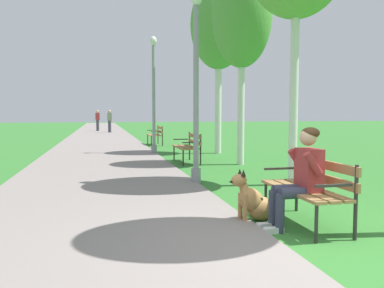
{
  "coord_description": "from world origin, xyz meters",
  "views": [
    {
      "loc": [
        -2.05,
        -3.64,
        1.42
      ],
      "look_at": [
        -0.55,
        2.94,
        0.9
      ],
      "focal_mm": 37.56,
      "sensor_mm": 36.0,
      "label": 1
    }
  ],
  "objects_px": {
    "park_bench_near": "(310,185)",
    "birch_tree_third": "(242,15)",
    "park_bench_far": "(156,133)",
    "lamp_post_near": "(196,84)",
    "person_seated_on_near_bench": "(301,174)",
    "lamp_post_mid": "(154,94)",
    "park_bench_mid": "(189,145)",
    "dog_shepherd": "(254,202)",
    "birch_tree_fourth": "(219,26)",
    "pedestrian_further_distant": "(98,121)",
    "pedestrian_distant": "(110,121)"
  },
  "relations": [
    {
      "from": "birch_tree_third",
      "to": "park_bench_far",
      "type": "bearing_deg",
      "value": 100.53
    },
    {
      "from": "pedestrian_distant",
      "to": "birch_tree_third",
      "type": "bearing_deg",
      "value": -80.49
    },
    {
      "from": "birch_tree_third",
      "to": "pedestrian_distant",
      "type": "height_order",
      "value": "birch_tree_third"
    },
    {
      "from": "birch_tree_fourth",
      "to": "pedestrian_further_distant",
      "type": "xyz_separation_m",
      "value": [
        -4.27,
        18.38,
        -3.57
      ]
    },
    {
      "from": "birch_tree_fourth",
      "to": "pedestrian_distant",
      "type": "height_order",
      "value": "birch_tree_fourth"
    },
    {
      "from": "park_bench_far",
      "to": "lamp_post_mid",
      "type": "distance_m",
      "value": 4.19
    },
    {
      "from": "lamp_post_mid",
      "to": "birch_tree_fourth",
      "type": "height_order",
      "value": "birch_tree_fourth"
    },
    {
      "from": "lamp_post_mid",
      "to": "park_bench_near",
      "type": "bearing_deg",
      "value": -85.3
    },
    {
      "from": "park_bench_mid",
      "to": "person_seated_on_near_bench",
      "type": "xyz_separation_m",
      "value": [
        -0.07,
        -6.74,
        0.17
      ]
    },
    {
      "from": "person_seated_on_near_bench",
      "to": "birch_tree_third",
      "type": "bearing_deg",
      "value": 77.03
    },
    {
      "from": "birch_tree_fourth",
      "to": "lamp_post_near",
      "type": "bearing_deg",
      "value": -110.67
    },
    {
      "from": "birch_tree_fourth",
      "to": "person_seated_on_near_bench",
      "type": "bearing_deg",
      "value": -100.32
    },
    {
      "from": "park_bench_near",
      "to": "birch_tree_third",
      "type": "relative_size",
      "value": 0.27
    },
    {
      "from": "park_bench_far",
      "to": "lamp_post_near",
      "type": "height_order",
      "value": "lamp_post_near"
    },
    {
      "from": "lamp_post_near",
      "to": "lamp_post_mid",
      "type": "bearing_deg",
      "value": 90.61
    },
    {
      "from": "person_seated_on_near_bench",
      "to": "lamp_post_mid",
      "type": "relative_size",
      "value": 0.31
    },
    {
      "from": "person_seated_on_near_bench",
      "to": "pedestrian_further_distant",
      "type": "height_order",
      "value": "pedestrian_further_distant"
    },
    {
      "from": "park_bench_mid",
      "to": "birch_tree_third",
      "type": "height_order",
      "value": "birch_tree_third"
    },
    {
      "from": "person_seated_on_near_bench",
      "to": "birch_tree_fourth",
      "type": "relative_size",
      "value": 0.21
    },
    {
      "from": "park_bench_near",
      "to": "dog_shepherd",
      "type": "height_order",
      "value": "park_bench_near"
    },
    {
      "from": "birch_tree_third",
      "to": "pedestrian_distant",
      "type": "relative_size",
      "value": 3.34
    },
    {
      "from": "person_seated_on_near_bench",
      "to": "lamp_post_near",
      "type": "xyz_separation_m",
      "value": [
        -0.5,
        3.43,
        1.31
      ]
    },
    {
      "from": "person_seated_on_near_bench",
      "to": "lamp_post_near",
      "type": "relative_size",
      "value": 0.33
    },
    {
      "from": "park_bench_far",
      "to": "birch_tree_third",
      "type": "height_order",
      "value": "birch_tree_third"
    },
    {
      "from": "dog_shepherd",
      "to": "park_bench_near",
      "type": "bearing_deg",
      "value": -25.6
    },
    {
      "from": "lamp_post_near",
      "to": "pedestrian_further_distant",
      "type": "relative_size",
      "value": 2.33
    },
    {
      "from": "dog_shepherd",
      "to": "park_bench_far",
      "type": "bearing_deg",
      "value": 88.0
    },
    {
      "from": "park_bench_near",
      "to": "park_bench_far",
      "type": "distance_m",
      "value": 13.18
    },
    {
      "from": "park_bench_near",
      "to": "birch_tree_third",
      "type": "height_order",
      "value": "birch_tree_third"
    },
    {
      "from": "person_seated_on_near_bench",
      "to": "birch_tree_fourth",
      "type": "bearing_deg",
      "value": 79.68
    },
    {
      "from": "dog_shepherd",
      "to": "birch_tree_third",
      "type": "bearing_deg",
      "value": 72.03
    },
    {
      "from": "park_bench_far",
      "to": "dog_shepherd",
      "type": "bearing_deg",
      "value": -92.0
    },
    {
      "from": "birch_tree_fourth",
      "to": "pedestrian_distant",
      "type": "xyz_separation_m",
      "value": [
        -3.42,
        15.61,
        -3.57
      ]
    },
    {
      "from": "park_bench_far",
      "to": "person_seated_on_near_bench",
      "type": "distance_m",
      "value": 13.33
    },
    {
      "from": "person_seated_on_near_bench",
      "to": "lamp_post_mid",
      "type": "bearing_deg",
      "value": 93.39
    },
    {
      "from": "park_bench_far",
      "to": "lamp_post_near",
      "type": "bearing_deg",
      "value": -93.04
    },
    {
      "from": "park_bench_mid",
      "to": "lamp_post_near",
      "type": "bearing_deg",
      "value": -99.75
    },
    {
      "from": "park_bench_near",
      "to": "dog_shepherd",
      "type": "distance_m",
      "value": 0.74
    },
    {
      "from": "park_bench_mid",
      "to": "park_bench_far",
      "type": "xyz_separation_m",
      "value": [
        -0.04,
        6.59,
        0.0
      ]
    },
    {
      "from": "lamp_post_mid",
      "to": "pedestrian_further_distant",
      "type": "relative_size",
      "value": 2.45
    },
    {
      "from": "park_bench_far",
      "to": "dog_shepherd",
      "type": "xyz_separation_m",
      "value": [
        -0.45,
        -12.88,
        -0.25
      ]
    },
    {
      "from": "lamp_post_near",
      "to": "pedestrian_further_distant",
      "type": "height_order",
      "value": "lamp_post_near"
    },
    {
      "from": "park_bench_mid",
      "to": "pedestrian_further_distant",
      "type": "height_order",
      "value": "pedestrian_further_distant"
    },
    {
      "from": "park_bench_near",
      "to": "birch_tree_third",
      "type": "distance_m",
      "value": 6.96
    },
    {
      "from": "person_seated_on_near_bench",
      "to": "dog_shepherd",
      "type": "distance_m",
      "value": 0.75
    },
    {
      "from": "park_bench_mid",
      "to": "pedestrian_distant",
      "type": "bearing_deg",
      "value": 95.79
    },
    {
      "from": "park_bench_near",
      "to": "birch_tree_fourth",
      "type": "distance_m",
      "value": 9.94
    },
    {
      "from": "person_seated_on_near_bench",
      "to": "lamp_post_near",
      "type": "height_order",
      "value": "lamp_post_near"
    },
    {
      "from": "park_bench_mid",
      "to": "lamp_post_near",
      "type": "xyz_separation_m",
      "value": [
        -0.57,
        -3.32,
        1.48
      ]
    },
    {
      "from": "park_bench_far",
      "to": "birch_tree_third",
      "type": "bearing_deg",
      "value": -79.47
    }
  ]
}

